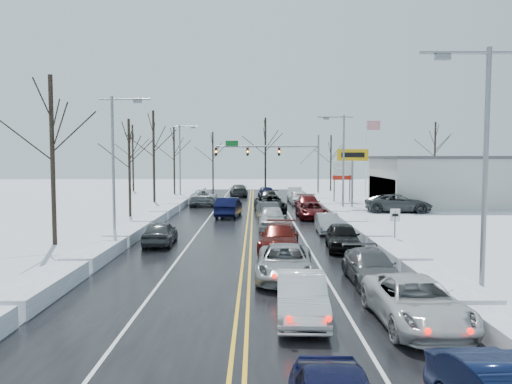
{
  "coord_description": "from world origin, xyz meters",
  "views": [
    {
      "loc": [
        0.42,
        -35.43,
        5.23
      ],
      "look_at": [
        0.51,
        2.97,
        2.5
      ],
      "focal_mm": 35.0,
      "sensor_mm": 36.0,
      "label": 1
    }
  ],
  "objects_px": {
    "traffic_signal_mast": "(279,155)",
    "dealership_building": "(474,181)",
    "tires_plus_sign": "(353,159)",
    "flagpole": "(367,151)",
    "oncoming_car_0": "(229,217)"
  },
  "relations": [
    {
      "from": "dealership_building",
      "to": "oncoming_car_0",
      "type": "bearing_deg",
      "value": -158.39
    },
    {
      "from": "traffic_signal_mast",
      "to": "flagpole",
      "type": "bearing_deg",
      "value": 9.73
    },
    {
      "from": "tires_plus_sign",
      "to": "dealership_building",
      "type": "height_order",
      "value": "tires_plus_sign"
    },
    {
      "from": "oncoming_car_0",
      "to": "flagpole",
      "type": "bearing_deg",
      "value": -122.2
    },
    {
      "from": "traffic_signal_mast",
      "to": "tires_plus_sign",
      "type": "height_order",
      "value": "traffic_signal_mast"
    },
    {
      "from": "tires_plus_sign",
      "to": "dealership_building",
      "type": "distance_m",
      "value": 13.82
    },
    {
      "from": "flagpole",
      "to": "oncoming_car_0",
      "type": "xyz_separation_m",
      "value": [
        -17.03,
        -22.23,
        -5.93
      ]
    },
    {
      "from": "traffic_signal_mast",
      "to": "tires_plus_sign",
      "type": "xyz_separation_m",
      "value": [
        7.05,
        -12.0,
        -0.49
      ]
    },
    {
      "from": "tires_plus_sign",
      "to": "flagpole",
      "type": "relative_size",
      "value": 0.6
    },
    {
      "from": "dealership_building",
      "to": "tires_plus_sign",
      "type": "bearing_deg",
      "value": -171.53
    },
    {
      "from": "tires_plus_sign",
      "to": "flagpole",
      "type": "height_order",
      "value": "flagpole"
    },
    {
      "from": "flagpole",
      "to": "dealership_building",
      "type": "bearing_deg",
      "value": -53.73
    },
    {
      "from": "traffic_signal_mast",
      "to": "dealership_building",
      "type": "bearing_deg",
      "value": -25.95
    },
    {
      "from": "traffic_signal_mast",
      "to": "flagpole",
      "type": "distance_m",
      "value": 11.9
    },
    {
      "from": "traffic_signal_mast",
      "to": "oncoming_car_0",
      "type": "height_order",
      "value": "traffic_signal_mast"
    }
  ]
}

